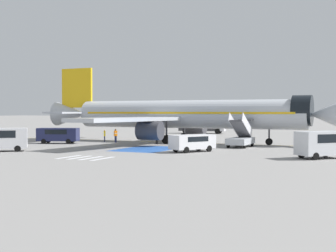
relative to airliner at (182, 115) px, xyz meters
The scene contains 17 objects.
ground_plane 3.94m from the airliner, 25.01° to the left, with size 600.00×600.00×0.00m, color gray.
apron_leadline_yellow 3.74m from the airliner, ahead, with size 0.20×74.84×0.01m, color gold.
apron_stand_patch_blue 11.81m from the airliner, 86.38° to the right, with size 5.53×8.60×0.01m, color #2856A8.
apron_walkway_bar_0 22.50m from the airliner, 94.37° to the right, with size 0.44×3.60×0.01m, color silver.
apron_walkway_bar_1 22.45m from the airliner, 91.27° to the right, with size 0.44×3.60×0.01m, color silver.
apron_walkway_bar_2 22.45m from the airliner, 88.17° to the right, with size 0.44×3.60×0.01m, color silver.
apron_walkway_bar_3 22.52m from the airliner, 85.07° to the right, with size 0.44×3.60×0.01m, color silver.
airliner is the anchor object (origin of this frame).
boarding_stairs_forward 10.53m from the airliner, 25.52° to the right, with size 2.21×5.23×3.98m.
fuel_tanker 25.72m from the airliner, 104.69° to the left, with size 8.76×3.71×3.52m.
service_van_0 14.35m from the airliner, 62.71° to the right, with size 3.99×5.01×1.73m.
service_van_1 23.81m from the airliner, 36.42° to the right, with size 4.33×4.43×2.36m.
service_van_2 23.25m from the airliner, 119.48° to the right, with size 4.88×4.42×2.38m.
service_van_3 16.16m from the airliner, 149.46° to the right, with size 5.49×3.60×1.97m.
ground_crew_0 9.06m from the airliner, 153.27° to the right, with size 0.39×0.49×1.81m.
ground_crew_1 5.13m from the airliner, 111.83° to the right, with size 0.47×0.32×1.82m.
ground_crew_2 10.65m from the airliner, 159.90° to the right, with size 0.44×0.48×1.66m.
Camera 1 is at (22.59, -57.12, 4.12)m, focal length 50.00 mm.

